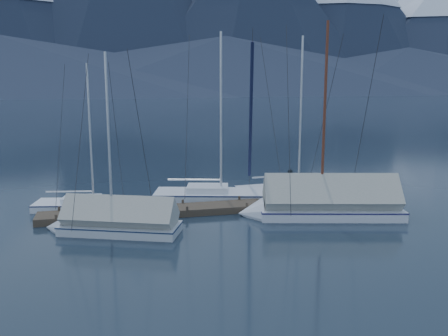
# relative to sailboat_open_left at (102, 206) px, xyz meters

# --- Properties ---
(ground) EXTENTS (1000.00, 1000.00, 0.00)m
(ground) POSITION_rel_sailboat_open_left_xyz_m (6.01, -3.88, -0.14)
(ground) COLOR black
(ground) RESTS_ON ground
(mountain_range) EXTENTS (877.00, 584.00, 150.50)m
(mountain_range) POSITION_rel_sailboat_open_left_xyz_m (10.13, 366.56, 58.51)
(mountain_range) COLOR #475675
(mountain_range) RESTS_ON ground
(dock) EXTENTS (18.00, 1.50, 0.54)m
(dock) POSITION_rel_sailboat_open_left_xyz_m (6.01, -1.88, -0.03)
(dock) COLOR #382D23
(dock) RESTS_ON ground
(mooring_posts) EXTENTS (15.12, 1.52, 0.35)m
(mooring_posts) POSITION_rel_sailboat_open_left_xyz_m (5.51, -1.88, 0.21)
(mooring_posts) COLOR #382D23
(mooring_posts) RESTS_ON ground
(sailboat_open_left) EXTENTS (6.32, 2.98, 8.07)m
(sailboat_open_left) POSITION_rel_sailboat_open_left_xyz_m (0.00, 0.00, 0.00)
(sailboat_open_left) COLOR white
(sailboat_open_left) RESTS_ON ground
(sailboat_open_mid) EXTENTS (7.80, 3.97, 9.93)m
(sailboat_open_mid) POSITION_rel_sailboat_open_left_xyz_m (6.89, 0.22, 0.03)
(sailboat_open_mid) COLOR silver
(sailboat_open_mid) RESTS_ON ground
(sailboat_open_right) EXTENTS (7.58, 3.20, 9.85)m
(sailboat_open_right) POSITION_rel_sailboat_open_left_xyz_m (11.66, 0.82, 0.03)
(sailboat_open_right) COLOR silver
(sailboat_open_right) RESTS_ON ground
(sailboat_covered_near) EXTENTS (8.19, 4.19, 10.20)m
(sailboat_covered_near) POSITION_rel_sailboat_open_left_xyz_m (10.19, -3.92, 0.37)
(sailboat_covered_near) COLOR white
(sailboat_covered_near) RESTS_ON ground
(sailboat_covered_far) EXTENTS (6.23, 3.88, 8.41)m
(sailboat_covered_far) POSITION_rel_sailboat_open_left_xyz_m (0.37, -4.16, 0.27)
(sailboat_covered_far) COLOR silver
(sailboat_covered_far) RESTS_ON ground
(person) EXTENTS (0.47, 0.62, 1.56)m
(person) POSITION_rel_sailboat_open_left_xyz_m (9.74, -1.43, 0.98)
(person) COLOR black
(person) RESTS_ON dock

